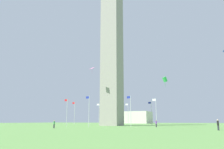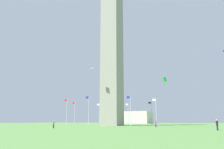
# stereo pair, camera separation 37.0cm
# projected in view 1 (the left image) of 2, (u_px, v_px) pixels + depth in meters

# --- Properties ---
(ground_plane) EXTENTS (260.00, 260.00, 0.00)m
(ground_plane) POSITION_uv_depth(u_px,v_px,m) (112.00, 126.00, 73.72)
(ground_plane) COLOR #609347
(obelisk_monument) EXTENTS (6.10, 6.10, 55.43)m
(obelisk_monument) POSITION_uv_depth(u_px,v_px,m) (112.00, 45.00, 79.34)
(obelisk_monument) COLOR gray
(obelisk_monument) RESTS_ON ground
(flagpole_n) EXTENTS (1.12, 0.14, 8.36)m
(flagpole_n) POSITION_uv_depth(u_px,v_px,m) (74.00, 112.00, 80.83)
(flagpole_n) COLOR silver
(flagpole_n) RESTS_ON ground
(flagpole_ne) EXTENTS (1.12, 0.14, 8.36)m
(flagpole_ne) POSITION_uv_depth(u_px,v_px,m) (67.00, 111.00, 69.71)
(flagpole_ne) COLOR silver
(flagpole_ne) RESTS_ON ground
(flagpole_e) EXTENTS (1.12, 0.14, 8.36)m
(flagpole_e) POSITION_uv_depth(u_px,v_px,m) (89.00, 110.00, 61.50)
(flagpole_e) COLOR silver
(flagpole_e) RESTS_ON ground
(flagpole_se) EXTENTS (1.12, 0.14, 8.36)m
(flagpole_se) POSITION_uv_depth(u_px,v_px,m) (130.00, 110.00, 61.01)
(flagpole_se) COLOR silver
(flagpole_se) RESTS_ON ground
(flagpole_s) EXTENTS (1.12, 0.14, 8.36)m
(flagpole_s) POSITION_uv_depth(u_px,v_px,m) (156.00, 111.00, 68.52)
(flagpole_s) COLOR silver
(flagpole_s) RESTS_ON ground
(flagpole_sw) EXTENTS (1.12, 0.14, 8.36)m
(flagpole_sw) POSITION_uv_depth(u_px,v_px,m) (151.00, 112.00, 79.63)
(flagpole_sw) COLOR silver
(flagpole_sw) RESTS_ON ground
(flagpole_w) EXTENTS (1.12, 0.14, 8.36)m
(flagpole_w) POSITION_uv_depth(u_px,v_px,m) (128.00, 113.00, 87.84)
(flagpole_w) COLOR silver
(flagpole_w) RESTS_ON ground
(flagpole_nw) EXTENTS (1.12, 0.14, 8.36)m
(flagpole_nw) POSITION_uv_depth(u_px,v_px,m) (99.00, 113.00, 88.34)
(flagpole_nw) COLOR silver
(flagpole_nw) RESTS_ON ground
(person_green_shirt) EXTENTS (0.32, 0.32, 1.68)m
(person_green_shirt) POSITION_uv_depth(u_px,v_px,m) (54.00, 124.00, 48.69)
(person_green_shirt) COLOR #2D2D38
(person_green_shirt) RESTS_ON ground
(person_purple_shirt) EXTENTS (0.32, 0.32, 1.74)m
(person_purple_shirt) POSITION_uv_depth(u_px,v_px,m) (156.00, 124.00, 56.44)
(person_purple_shirt) COLOR #2D2D38
(person_purple_shirt) RESTS_ON ground
(person_black_shirt) EXTENTS (0.32, 0.32, 1.78)m
(person_black_shirt) POSITION_uv_depth(u_px,v_px,m) (218.00, 125.00, 36.94)
(person_black_shirt) COLOR #2D2D38
(person_black_shirt) RESTS_ON ground
(kite_pink_diamond) EXTENTS (1.44, 1.35, 1.95)m
(kite_pink_diamond) POSITION_uv_depth(u_px,v_px,m) (92.00, 68.00, 71.69)
(kite_pink_diamond) COLOR pink
(kite_green_box) EXTENTS (1.05, 1.13, 2.23)m
(kite_green_box) POSITION_uv_depth(u_px,v_px,m) (165.00, 79.00, 48.31)
(kite_green_box) COLOR green
(distant_building) EXTENTS (26.90, 14.69, 7.48)m
(distant_building) POSITION_uv_depth(u_px,v_px,m) (130.00, 118.00, 146.86)
(distant_building) COLOR beige
(distant_building) RESTS_ON ground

